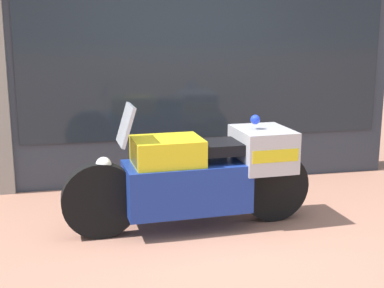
# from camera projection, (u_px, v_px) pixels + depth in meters

# --- Properties ---
(ground_plane) EXTENTS (60.00, 60.00, 0.00)m
(ground_plane) POSITION_uv_depth(u_px,v_px,m) (221.00, 240.00, 4.70)
(ground_plane) COLOR #9E6B56
(shop_building) EXTENTS (5.22, 0.55, 3.29)m
(shop_building) POSITION_uv_depth(u_px,v_px,m) (149.00, 42.00, 6.17)
(shop_building) COLOR #333842
(shop_building) RESTS_ON ground
(window_display) EXTENTS (4.06, 0.30, 1.85)m
(window_display) POSITION_uv_depth(u_px,v_px,m) (200.00, 141.00, 6.59)
(window_display) COLOR slate
(window_display) RESTS_ON ground
(paramedic_motorcycle) EXTENTS (2.33, 0.65, 1.18)m
(paramedic_motorcycle) POSITION_uv_depth(u_px,v_px,m) (202.00, 173.00, 4.91)
(paramedic_motorcycle) COLOR black
(paramedic_motorcycle) RESTS_ON ground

